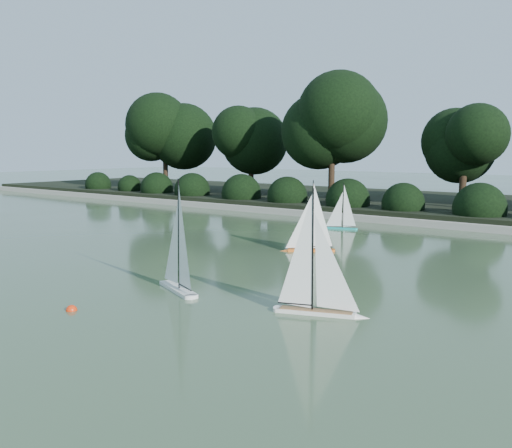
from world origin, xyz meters
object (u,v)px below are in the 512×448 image
Objects in this scene: sailboat_orange at (306,240)px; race_buoy at (72,310)px; sailboat_white_a at (175,271)px; sailboat_white_b at (323,294)px; sailboat_teal at (339,221)px.

sailboat_orange is 10.63× the size of race_buoy.
sailboat_orange is 5.20m from race_buoy.
sailboat_white_a is 1.03× the size of sailboat_white_b.
sailboat_white_b is 4.24m from sailboat_orange.
sailboat_white_a is 2.30m from sailboat_white_b.
sailboat_white_b reaches higher than sailboat_orange.
sailboat_white_a is 12.10× the size of race_buoy.
race_buoy is (1.01, -8.30, -0.19)m from sailboat_teal.
sailboat_white_a reaches higher than race_buoy.
sailboat_orange is 1.20× the size of sailboat_teal.
race_buoy is (-0.05, -5.19, -0.23)m from sailboat_orange.
sailboat_white_b is 7.45m from sailboat_teal.
sailboat_teal is 8.83× the size of race_buoy.
sailboat_white_b is 1.33× the size of sailboat_teal.
race_buoy is at bearing -98.77° from sailboat_white_a.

